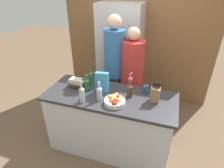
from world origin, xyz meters
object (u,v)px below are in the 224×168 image
at_px(refrigerator, 120,56).
at_px(bottle_wine, 99,93).
at_px(person_at_sink, 114,66).
at_px(cereal_box, 102,83).
at_px(coffee_mug, 146,89).
at_px(knife_block, 155,94).
at_px(bottle_water, 87,84).
at_px(fruit_bowl, 115,101).
at_px(book_stack, 76,83).
at_px(bottle_oil, 82,94).
at_px(bottle_vinegar, 91,77).
at_px(flower_vase, 130,88).
at_px(person_in_blue, 131,74).

distance_m(refrigerator, bottle_wine, 1.45).
bearing_deg(person_at_sink, bottle_wine, -65.10).
xyz_separation_m(cereal_box, coffee_mug, (0.55, 0.19, -0.10)).
bearing_deg(cereal_box, refrigerator, 95.30).
relative_size(knife_block, bottle_wine, 1.06).
relative_size(cereal_box, bottle_wine, 1.15).
bearing_deg(coffee_mug, knife_block, -51.81).
height_order(refrigerator, bottle_water, refrigerator).
xyz_separation_m(fruit_bowl, book_stack, (-0.64, 0.23, 0.02)).
distance_m(bottle_oil, bottle_wine, 0.21).
relative_size(bottle_oil, bottle_wine, 1.15).
height_order(refrigerator, person_at_sink, refrigerator).
bearing_deg(bottle_wine, book_stack, 155.00).
relative_size(fruit_bowl, knife_block, 0.97).
relative_size(fruit_bowl, coffee_mug, 2.22).
bearing_deg(knife_block, bottle_vinegar, 169.61).
relative_size(flower_vase, bottle_vinegar, 1.32).
bearing_deg(bottle_water, fruit_bowl, -23.29).
xyz_separation_m(bottle_vinegar, bottle_wine, (0.27, -0.36, -0.00)).
relative_size(refrigerator, person_in_blue, 1.15).
height_order(coffee_mug, person_in_blue, person_in_blue).
distance_m(fruit_bowl, knife_block, 0.51).
distance_m(knife_block, person_in_blue, 0.77).
distance_m(refrigerator, fruit_bowl, 1.51).
height_order(cereal_box, book_stack, cereal_box).
bearing_deg(bottle_water, bottle_vinegar, 97.00).
bearing_deg(coffee_mug, bottle_water, -165.63).
xyz_separation_m(fruit_bowl, knife_block, (0.46, 0.21, 0.06)).
height_order(flower_vase, bottle_wine, flower_vase).
height_order(knife_block, bottle_vinegar, knife_block).
xyz_separation_m(coffee_mug, bottle_oil, (-0.70, -0.48, 0.07)).
xyz_separation_m(knife_block, book_stack, (-1.10, 0.02, -0.04)).
relative_size(flower_vase, bottle_water, 1.46).
height_order(bottle_wine, person_at_sink, person_at_sink).
bearing_deg(refrigerator, knife_block, -57.13).
bearing_deg(refrigerator, bottle_oil, -91.32).
relative_size(fruit_bowl, bottle_vinegar, 1.00).
bearing_deg(coffee_mug, refrigerator, 121.90).
xyz_separation_m(refrigerator, bottle_wine, (0.15, -1.44, 0.05)).
bearing_deg(refrigerator, coffee_mug, -58.10).
bearing_deg(bottle_water, book_stack, 169.34).
relative_size(cereal_box, bottle_oil, 1.00).
xyz_separation_m(book_stack, bottle_water, (0.19, -0.04, 0.03)).
bearing_deg(flower_vase, refrigerator, 111.39).
height_order(refrigerator, fruit_bowl, refrigerator).
xyz_separation_m(knife_block, flower_vase, (-0.32, 0.00, 0.03)).
bearing_deg(fruit_bowl, refrigerator, 103.61).
height_order(knife_block, flower_vase, flower_vase).
height_order(fruit_bowl, bottle_wine, bottle_wine).
xyz_separation_m(bottle_wine, person_at_sink, (-0.06, 0.78, 0.03)).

